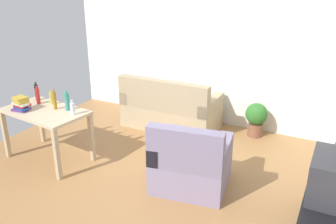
{
  "coord_description": "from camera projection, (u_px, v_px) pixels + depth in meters",
  "views": [
    {
      "loc": [
        2.19,
        -3.59,
        2.55
      ],
      "look_at": [
        0.1,
        0.5,
        0.75
      ],
      "focal_mm": 38.07,
      "sensor_mm": 36.0,
      "label": 1
    }
  ],
  "objects": [
    {
      "name": "ground_plane",
      "position": [
        145.0,
        175.0,
        4.84
      ],
      "size": [
        5.2,
        4.4,
        0.02
      ],
      "primitive_type": "cube",
      "color": "#9E7042"
    },
    {
      "name": "wall_rear",
      "position": [
        207.0,
        47.0,
        6.16
      ],
      "size": [
        5.2,
        0.1,
        2.7
      ],
      "primitive_type": "cube",
      "color": "white",
      "rests_on": "ground_plane"
    },
    {
      "name": "couch",
      "position": [
        170.0,
        110.0,
        6.21
      ],
      "size": [
        1.63,
        0.84,
        0.92
      ],
      "rotation": [
        0.0,
        0.0,
        3.14
      ],
      "color": "tan",
      "rests_on": "ground_plane"
    },
    {
      "name": "tv_stand",
      "position": [
        324.0,
        217.0,
        3.61
      ],
      "size": [
        0.44,
        1.1,
        0.48
      ],
      "rotation": [
        0.0,
        0.0,
        1.57
      ],
      "color": "black",
      "rests_on": "ground_plane"
    },
    {
      "name": "tv",
      "position": [
        332.0,
        178.0,
        3.44
      ],
      "size": [
        0.41,
        0.6,
        0.44
      ],
      "rotation": [
        0.0,
        0.0,
        1.57
      ],
      "color": "#2D2D33",
      "rests_on": "tv_stand"
    },
    {
      "name": "desk",
      "position": [
        46.0,
        117.0,
        5.01
      ],
      "size": [
        1.27,
        0.84,
        0.76
      ],
      "rotation": [
        0.0,
        0.0,
        -0.12
      ],
      "color": "#C6B28E",
      "rests_on": "ground_plane"
    },
    {
      "name": "potted_plant",
      "position": [
        256.0,
        117.0,
        5.86
      ],
      "size": [
        0.36,
        0.36,
        0.57
      ],
      "color": "brown",
      "rests_on": "ground_plane"
    },
    {
      "name": "armchair",
      "position": [
        190.0,
        164.0,
        4.44
      ],
      "size": [
        1.02,
        0.97,
        0.92
      ],
      "rotation": [
        0.0,
        0.0,
        3.29
      ],
      "color": "gray",
      "rests_on": "ground_plane"
    },
    {
      "name": "bottle_dark",
      "position": [
        37.0,
        92.0,
        5.33
      ],
      "size": [
        0.06,
        0.06,
        0.28
      ],
      "color": "black",
      "rests_on": "desk"
    },
    {
      "name": "bottle_red",
      "position": [
        38.0,
        96.0,
        5.17
      ],
      "size": [
        0.06,
        0.06,
        0.27
      ],
      "color": "#AD2323",
      "rests_on": "desk"
    },
    {
      "name": "bottle_squat",
      "position": [
        51.0,
        98.0,
        5.16
      ],
      "size": [
        0.05,
        0.05,
        0.21
      ],
      "color": "#BCB24C",
      "rests_on": "desk"
    },
    {
      "name": "bottle_amber",
      "position": [
        55.0,
        100.0,
        4.96
      ],
      "size": [
        0.05,
        0.05,
        0.29
      ],
      "color": "#9E6019",
      "rests_on": "desk"
    },
    {
      "name": "bottle_tall",
      "position": [
        67.0,
        101.0,
        4.93
      ],
      "size": [
        0.07,
        0.07,
        0.29
      ],
      "color": "teal",
      "rests_on": "desk"
    },
    {
      "name": "bottle_clear",
      "position": [
        73.0,
        108.0,
        4.78
      ],
      "size": [
        0.06,
        0.06,
        0.21
      ],
      "color": "silver",
      "rests_on": "desk"
    },
    {
      "name": "book_stack",
      "position": [
        21.0,
        104.0,
        4.93
      ],
      "size": [
        0.26,
        0.2,
        0.2
      ],
      "color": "#593372",
      "rests_on": "desk"
    }
  ]
}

